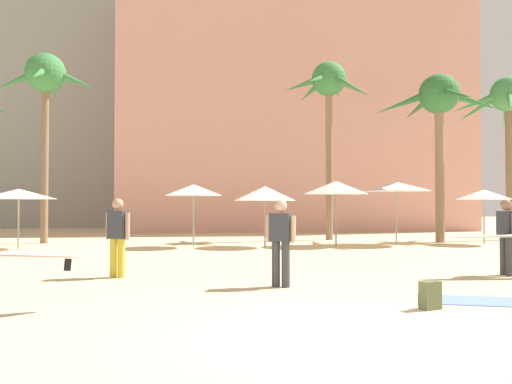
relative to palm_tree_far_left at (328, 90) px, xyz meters
The scene contains 17 objects.
ground 18.65m from the palm_tree_far_left, 103.19° to the right, with size 120.00×120.00×0.00m, color beige.
hotel_pink 11.22m from the palm_tree_far_left, 88.84° to the left, with size 21.14×9.91×14.89m, color #DB9989.
palm_tree_far_left is the anchor object (origin of this frame).
palm_tree_left 12.09m from the palm_tree_far_left, behind, with size 4.32×4.30×7.78m.
palm_tree_center 4.79m from the palm_tree_far_left, 26.58° to the right, with size 5.49×5.52×7.06m.
palm_tree_far_right 8.08m from the palm_tree_far_left, ahead, with size 5.01×4.53×7.33m.
cafe_umbrella_0 5.81m from the palm_tree_far_left, 59.89° to the right, with size 2.75×2.75×2.47m.
cafe_umbrella_1 5.79m from the palm_tree_far_left, 100.22° to the right, with size 2.50×2.50×2.47m.
cafe_umbrella_2 8.37m from the palm_tree_far_left, 149.68° to the right, with size 2.14×2.14×2.32m.
cafe_umbrella_3 7.97m from the palm_tree_far_left, 32.78° to the right, with size 2.12×2.12×2.17m.
cafe_umbrella_4 6.92m from the palm_tree_far_left, 132.27° to the right, with size 2.30×2.30×2.26m.
cafe_umbrella_5 13.57m from the palm_tree_far_left, 162.65° to the right, with size 2.58×2.58×2.13m.
beach_towel 16.60m from the palm_tree_far_left, 94.77° to the right, with size 1.85×0.90×0.01m, color #6684E0.
backpack 17.11m from the palm_tree_far_left, 98.97° to the right, with size 0.34×0.31×0.42m.
person_mid_center 13.67m from the palm_tree_far_left, 85.90° to the right, with size 3.07×0.82×1.69m.
person_far_right 15.10m from the palm_tree_far_left, 108.13° to the right, with size 0.57×0.39×1.66m.
person_near_left 14.98m from the palm_tree_far_left, 123.47° to the right, with size 0.58×0.38×1.70m.
Camera 1 is at (-1.99, -6.31, 1.56)m, focal length 37.28 mm.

